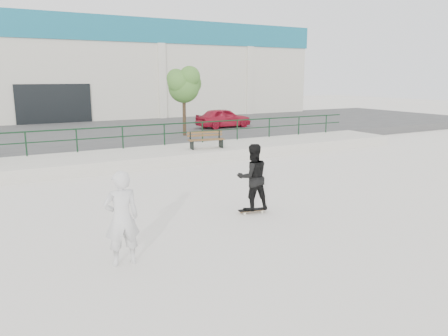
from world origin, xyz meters
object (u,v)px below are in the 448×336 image
bench_right (206,140)px  standing_skater (253,177)px  red_car (223,118)px  tree (184,84)px  skateboard (252,210)px  seated_skater (122,218)px

bench_right → standing_skater: 8.20m
bench_right → standing_skater: bearing=-98.9°
red_car → standing_skater: 16.29m
tree → standing_skater: (-3.45, -12.34, -2.31)m
skateboard → standing_skater: 0.94m
bench_right → skateboard: bench_right is taller
skateboard → tree: bearing=84.2°
skateboard → seated_skater: seated_skater is taller
tree → seated_skater: tree is taller
bench_right → tree: size_ratio=0.46×
seated_skater → tree: bearing=-115.6°
bench_right → red_car: size_ratio=0.48×
bench_right → seated_skater: (-6.58, -9.41, 0.08)m
tree → red_car: (3.70, 2.30, -2.20)m
skateboard → seated_skater: bearing=-148.8°
tree → skateboard: bearing=-105.6°
bench_right → seated_skater: seated_skater is taller
standing_skater → tree: bearing=-95.7°
tree → standing_skater: tree is taller
red_car → skateboard: red_car is taller
bench_right → skateboard: bearing=-98.9°
bench_right → red_car: bearing=64.5°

